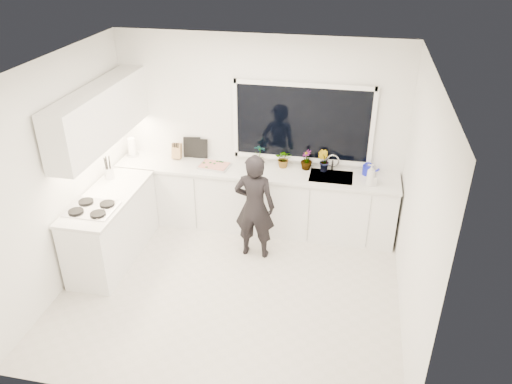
# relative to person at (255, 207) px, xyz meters

# --- Properties ---
(floor) EXTENTS (4.00, 3.50, 0.02)m
(floor) POSITION_rel_person_xyz_m (-0.14, -0.77, -0.74)
(floor) COLOR beige
(floor) RESTS_ON ground
(wall_back) EXTENTS (4.00, 0.02, 2.70)m
(wall_back) POSITION_rel_person_xyz_m (-0.14, 0.99, 0.62)
(wall_back) COLOR white
(wall_back) RESTS_ON ground
(wall_left) EXTENTS (0.02, 3.50, 2.70)m
(wall_left) POSITION_rel_person_xyz_m (-2.15, -0.77, 0.62)
(wall_left) COLOR white
(wall_left) RESTS_ON ground
(wall_right) EXTENTS (0.02, 3.50, 2.70)m
(wall_right) POSITION_rel_person_xyz_m (1.87, -0.77, 0.62)
(wall_right) COLOR white
(wall_right) RESTS_ON ground
(ceiling) EXTENTS (4.00, 3.50, 0.02)m
(ceiling) POSITION_rel_person_xyz_m (-0.14, -0.77, 1.98)
(ceiling) COLOR white
(ceiling) RESTS_ON wall_back
(window) EXTENTS (1.80, 0.02, 1.00)m
(window) POSITION_rel_person_xyz_m (0.46, 0.95, 0.82)
(window) COLOR black
(window) RESTS_ON wall_back
(base_cabinets_back) EXTENTS (3.92, 0.58, 0.88)m
(base_cabinets_back) POSITION_rel_person_xyz_m (-0.14, 0.68, -0.29)
(base_cabinets_back) COLOR white
(base_cabinets_back) RESTS_ON floor
(base_cabinets_left) EXTENTS (0.58, 1.60, 0.88)m
(base_cabinets_left) POSITION_rel_person_xyz_m (-1.81, -0.42, -0.29)
(base_cabinets_left) COLOR white
(base_cabinets_left) RESTS_ON floor
(countertop_back) EXTENTS (3.94, 0.62, 0.04)m
(countertop_back) POSITION_rel_person_xyz_m (-0.14, 0.67, 0.17)
(countertop_back) COLOR silver
(countertop_back) RESTS_ON base_cabinets_back
(countertop_left) EXTENTS (0.62, 1.60, 0.04)m
(countertop_left) POSITION_rel_person_xyz_m (-1.81, -0.42, 0.17)
(countertop_left) COLOR silver
(countertop_left) RESTS_ON base_cabinets_left
(upper_cabinets) EXTENTS (0.34, 2.10, 0.70)m
(upper_cabinets) POSITION_rel_person_xyz_m (-1.93, -0.07, 1.12)
(upper_cabinets) COLOR white
(upper_cabinets) RESTS_ON wall_left
(sink) EXTENTS (0.58, 0.42, 0.14)m
(sink) POSITION_rel_person_xyz_m (0.91, 0.68, 0.14)
(sink) COLOR silver
(sink) RESTS_ON countertop_back
(faucet) EXTENTS (0.03, 0.03, 0.22)m
(faucet) POSITION_rel_person_xyz_m (0.91, 0.88, 0.30)
(faucet) COLOR silver
(faucet) RESTS_ON countertop_back
(stovetop) EXTENTS (0.56, 0.48, 0.03)m
(stovetop) POSITION_rel_person_xyz_m (-1.83, -0.77, 0.21)
(stovetop) COLOR black
(stovetop) RESTS_ON countertop_left
(person) EXTENTS (0.54, 0.36, 1.45)m
(person) POSITION_rel_person_xyz_m (0.00, 0.00, 0.00)
(person) COLOR black
(person) RESTS_ON floor
(pizza_tray) EXTENTS (0.45, 0.36, 0.03)m
(pizza_tray) POSITION_rel_person_xyz_m (-0.71, 0.65, 0.21)
(pizza_tray) COLOR #BCBCC1
(pizza_tray) RESTS_ON countertop_back
(pizza) EXTENTS (0.41, 0.32, 0.01)m
(pizza) POSITION_rel_person_xyz_m (-0.71, 0.65, 0.23)
(pizza) COLOR red
(pizza) RESTS_ON pizza_tray
(watering_can) EXTENTS (0.18, 0.18, 0.13)m
(watering_can) POSITION_rel_person_xyz_m (1.39, 0.84, 0.26)
(watering_can) COLOR #1319BB
(watering_can) RESTS_ON countertop_back
(paper_towel_roll) EXTENTS (0.14, 0.14, 0.26)m
(paper_towel_roll) POSITION_rel_person_xyz_m (-1.99, 0.78, 0.32)
(paper_towel_roll) COLOR white
(paper_towel_roll) RESTS_ON countertop_back
(knife_block) EXTENTS (0.13, 0.10, 0.22)m
(knife_block) POSITION_rel_person_xyz_m (-1.31, 0.82, 0.30)
(knife_block) COLOR #946D45
(knife_block) RESTS_ON countertop_back
(utensil_crock) EXTENTS (0.16, 0.16, 0.16)m
(utensil_crock) POSITION_rel_person_xyz_m (-1.99, 0.03, 0.27)
(utensil_crock) COLOR silver
(utensil_crock) RESTS_ON countertop_left
(picture_frame_large) EXTENTS (0.22, 0.04, 0.28)m
(picture_frame_large) POSITION_rel_person_xyz_m (-0.99, 0.92, 0.33)
(picture_frame_large) COLOR black
(picture_frame_large) RESTS_ON countertop_back
(picture_frame_small) EXTENTS (0.25, 0.06, 0.30)m
(picture_frame_small) POSITION_rel_person_xyz_m (-1.12, 0.92, 0.34)
(picture_frame_small) COLOR black
(picture_frame_small) RESTS_ON countertop_back
(herb_plants) EXTENTS (1.08, 0.21, 0.31)m
(herb_plants) POSITION_rel_person_xyz_m (0.36, 0.84, 0.33)
(herb_plants) COLOR #26662D
(herb_plants) RESTS_ON countertop_back
(soap_bottles) EXTENTS (0.16, 0.13, 0.30)m
(soap_bottles) POSITION_rel_person_xyz_m (1.44, 0.53, 0.33)
(soap_bottles) COLOR #D8BF66
(soap_bottles) RESTS_ON countertop_back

